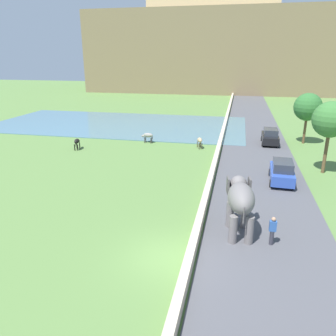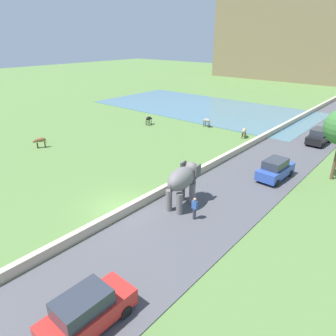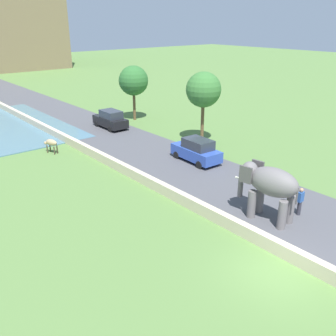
# 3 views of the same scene
# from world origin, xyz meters

# --- Properties ---
(ground_plane) EXTENTS (220.00, 220.00, 0.00)m
(ground_plane) POSITION_xyz_m (0.00, 0.00, 0.00)
(ground_plane) COLOR #567A3D
(road_surface) EXTENTS (7.00, 120.00, 0.06)m
(road_surface) POSITION_xyz_m (5.00, 20.00, 0.03)
(road_surface) COLOR #4C4C51
(road_surface) RESTS_ON ground
(barrier_wall) EXTENTS (0.40, 110.00, 0.67)m
(barrier_wall) POSITION_xyz_m (1.20, 18.00, 0.34)
(barrier_wall) COLOR beige
(barrier_wall) RESTS_ON ground
(elephant) EXTENTS (1.72, 3.55, 2.99)m
(elephant) POSITION_xyz_m (3.40, 3.12, 2.04)
(elephant) COLOR slate
(elephant) RESTS_ON ground
(person_beside_elephant) EXTENTS (0.36, 0.22, 1.63)m
(person_beside_elephant) POSITION_xyz_m (5.11, 2.21, 0.87)
(person_beside_elephant) COLOR #33333D
(person_beside_elephant) RESTS_ON ground
(car_black) EXTENTS (1.83, 4.02, 1.80)m
(car_black) POSITION_xyz_m (6.57, 23.75, 0.90)
(car_black) COLOR black
(car_black) RESTS_ON ground
(car_blue) EXTENTS (1.95, 4.08, 1.80)m
(car_blue) POSITION_xyz_m (6.57, 11.74, 0.90)
(car_blue) COLOR #2D4CA8
(car_blue) RESTS_ON ground
(cow_tan) EXTENTS (0.79, 1.42, 1.15)m
(cow_tan) POSITION_xyz_m (-0.90, 20.54, 0.84)
(cow_tan) COLOR tan
(cow_tan) RESTS_ON ground
(tree_near) EXTENTS (3.02, 3.02, 5.60)m
(tree_near) POSITION_xyz_m (10.34, 25.07, 4.07)
(tree_near) COLOR brown
(tree_near) RESTS_ON ground
(tree_mid) EXTENTS (2.93, 2.93, 6.01)m
(tree_mid) POSITION_xyz_m (10.28, 14.92, 4.51)
(tree_mid) COLOR brown
(tree_mid) RESTS_ON ground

